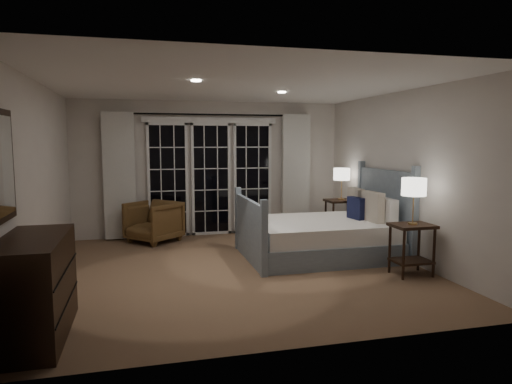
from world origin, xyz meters
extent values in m
plane|color=brown|center=(0.00, 0.00, 0.00)|extent=(5.00, 5.00, 0.00)
plane|color=white|center=(0.00, 0.00, 2.50)|extent=(5.00, 5.00, 0.00)
cube|color=silver|center=(-2.50, 0.00, 1.25)|extent=(0.02, 5.00, 2.50)
cube|color=silver|center=(2.50, 0.00, 1.25)|extent=(0.02, 5.00, 2.50)
cube|color=silver|center=(0.00, 2.50, 1.25)|extent=(5.00, 0.02, 2.50)
cube|color=silver|center=(0.00, -2.50, 1.25)|extent=(5.00, 0.02, 2.50)
cube|color=black|center=(-0.80, 2.47, 1.05)|extent=(0.66, 0.02, 2.02)
cube|color=black|center=(0.00, 2.47, 1.05)|extent=(0.66, 0.02, 2.02)
cube|color=black|center=(0.80, 2.47, 1.05)|extent=(0.66, 0.02, 2.02)
cube|color=white|center=(0.00, 2.46, 2.15)|extent=(2.50, 0.04, 0.10)
cylinder|color=black|center=(0.00, 2.40, 2.25)|extent=(3.50, 0.03, 0.03)
cube|color=silver|center=(-1.65, 2.38, 1.15)|extent=(0.55, 0.10, 2.25)
cube|color=silver|center=(1.65, 2.38, 1.15)|extent=(0.55, 0.10, 2.25)
cylinder|color=white|center=(0.80, 0.60, 2.49)|extent=(0.12, 0.12, 0.01)
cylinder|color=white|center=(-0.60, -0.40, 2.49)|extent=(0.12, 0.12, 0.01)
cube|color=gray|center=(1.35, 0.40, 0.15)|extent=(2.08, 1.62, 0.30)
cube|color=white|center=(1.35, 0.40, 0.43)|extent=(2.02, 1.56, 0.25)
cube|color=gray|center=(2.45, 0.40, 0.66)|extent=(0.06, 1.62, 1.32)
cube|color=gray|center=(0.25, 0.40, 0.46)|extent=(0.06, 1.62, 0.91)
cube|color=white|center=(2.25, 0.08, 0.74)|extent=(0.14, 0.60, 0.36)
cube|color=white|center=(2.25, 0.72, 0.74)|extent=(0.14, 0.60, 0.36)
cube|color=beige|center=(2.09, 0.12, 0.78)|extent=(0.16, 0.46, 0.45)
cube|color=beige|center=(2.09, 0.68, 0.78)|extent=(0.16, 0.46, 0.45)
cube|color=#131634|center=(1.95, 0.40, 0.73)|extent=(0.15, 0.35, 0.34)
cube|color=black|center=(2.16, -0.82, 0.66)|extent=(0.52, 0.42, 0.04)
cube|color=black|center=(2.16, -0.82, 0.19)|extent=(0.48, 0.38, 0.03)
cylinder|color=black|center=(1.94, -0.99, 0.33)|extent=(0.04, 0.04, 0.65)
cylinder|color=black|center=(2.38, -0.99, 0.33)|extent=(0.04, 0.04, 0.65)
cylinder|color=black|center=(1.94, -0.66, 0.33)|extent=(0.04, 0.04, 0.65)
cylinder|color=black|center=(2.38, -0.66, 0.33)|extent=(0.04, 0.04, 0.65)
cube|color=black|center=(2.26, 1.61, 0.68)|extent=(0.54, 0.43, 0.04)
cube|color=black|center=(2.26, 1.61, 0.19)|extent=(0.50, 0.39, 0.03)
cylinder|color=black|center=(2.04, 1.43, 0.33)|extent=(0.04, 0.04, 0.67)
cylinder|color=black|center=(2.49, 1.43, 0.33)|extent=(0.04, 0.04, 0.67)
cylinder|color=black|center=(2.04, 1.78, 0.33)|extent=(0.04, 0.04, 0.67)
cylinder|color=black|center=(2.49, 1.78, 0.33)|extent=(0.04, 0.04, 0.67)
cylinder|color=tan|center=(2.16, -0.82, 0.69)|extent=(0.12, 0.12, 0.02)
cylinder|color=tan|center=(2.16, -0.82, 0.88)|extent=(0.02, 0.02, 0.36)
cylinder|color=white|center=(2.16, -0.82, 1.17)|extent=(0.31, 0.31, 0.23)
cylinder|color=tan|center=(2.26, 1.61, 0.71)|extent=(0.12, 0.12, 0.02)
cylinder|color=tan|center=(2.26, 1.61, 0.89)|extent=(0.02, 0.02, 0.34)
cylinder|color=white|center=(2.26, 1.61, 1.17)|extent=(0.30, 0.30, 0.22)
imported|color=brown|center=(-1.09, 2.06, 0.36)|extent=(1.10, 1.10, 0.72)
cube|color=black|center=(-2.23, -1.70, 0.46)|extent=(0.54, 1.29, 0.92)
cube|color=black|center=(-1.96, -1.70, 0.30)|extent=(0.01, 1.27, 0.01)
cube|color=black|center=(-1.96, -1.70, 0.60)|extent=(0.01, 1.27, 0.01)
cube|color=white|center=(-2.44, -1.70, 1.55)|extent=(0.01, 0.73, 0.88)
camera|label=1|loc=(-1.27, -6.02, 1.77)|focal=32.00mm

